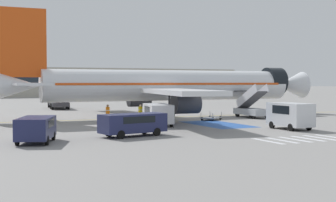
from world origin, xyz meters
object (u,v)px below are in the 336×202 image
fuel_tanker (58,98)px  service_van_3 (158,113)px  baggage_cart (211,118)px  ground_crew_2 (140,111)px  boarding_stairs_forward (252,109)px  terminal_building (12,82)px  service_van_2 (290,114)px  ground_crew_0 (108,112)px  service_van_0 (133,122)px  service_van_1 (36,127)px  airliner (166,85)px  ground_crew_1 (288,110)px  traffic_cone_0 (288,113)px  ground_crew_3 (147,111)px

fuel_tanker → service_van_3: bearing=-79.3°
baggage_cart → ground_crew_2: ground_crew_2 is taller
boarding_stairs_forward → terminal_building: size_ratio=0.04×
service_van_2 → baggage_cart: bearing=-83.1°
ground_crew_2 → ground_crew_0: bearing=155.2°
boarding_stairs_forward → service_van_0: (-19.34, -11.75, 0.08)m
service_van_0 → service_van_2: (14.46, -0.93, 0.31)m
ground_crew_0 → ground_crew_2: size_ratio=1.05×
service_van_1 → service_van_3: (12.66, 7.92, 0.16)m
fuel_tanker → service_van_0: (-2.74, -40.13, -0.60)m
boarding_stairs_forward → terminal_building: 92.24m
service_van_2 → fuel_tanker: bearing=-73.4°
service_van_3 → baggage_cart: bearing=35.3°
airliner → service_van_3: airliner is taller
service_van_1 → ground_crew_1: (29.98, 9.99, -0.13)m
service_van_0 → service_van_3: size_ratio=1.06×
fuel_tanker → ground_crew_1: fuel_tanker is taller
boarding_stairs_forward → service_van_3: bearing=-159.9°
service_van_0 → airliner: bearing=-43.0°
ground_crew_1 → traffic_cone_0: size_ratio=2.70×
service_van_2 → baggage_cart: 11.64m
service_van_1 → ground_crew_2: bearing=66.6°
service_van_0 → ground_crew_3: ground_crew_3 is taller
airliner → ground_crew_2: size_ratio=22.37×
fuel_tanker → service_van_1: size_ratio=2.01×
service_van_2 → service_van_3: bearing=-40.7°
service_van_1 → traffic_cone_0: service_van_1 is taller
ground_crew_0 → ground_crew_1: ground_crew_0 is taller
service_van_3 → ground_crew_0: service_van_3 is taller
ground_crew_3 → traffic_cone_0: bearing=50.1°
service_van_3 → ground_crew_1: service_van_3 is taller
boarding_stairs_forward → ground_crew_1: (3.24, -2.52, -0.04)m
ground_crew_0 → ground_crew_2: (3.72, 0.23, -0.06)m
boarding_stairs_forward → service_van_2: 13.60m
service_van_1 → ground_crew_3: (14.02, 13.94, -0.00)m
ground_crew_3 → terminal_building: size_ratio=0.01×
ground_crew_1 → traffic_cone_0: 4.60m
ground_crew_3 → terminal_building: (-3.50, 89.32, 3.04)m
airliner → ground_crew_2: airliner is taller
fuel_tanker → ground_crew_1: bearing=-51.0°
ground_crew_3 → terminal_building: terminal_building is taller
service_van_3 → service_van_2: bearing=-29.4°
service_van_3 → ground_crew_0: bearing=133.2°
airliner → baggage_cart: size_ratio=13.30×
terminal_building → traffic_cone_0: bearing=-76.0°
boarding_stairs_forward → baggage_cart: 6.30m
fuel_tanker → ground_crew_1: 36.73m
fuel_tanker → service_van_2: bearing=-67.7°
airliner → traffic_cone_0: (15.16, -3.73, -3.46)m
ground_crew_1 → baggage_cart: bearing=-111.4°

